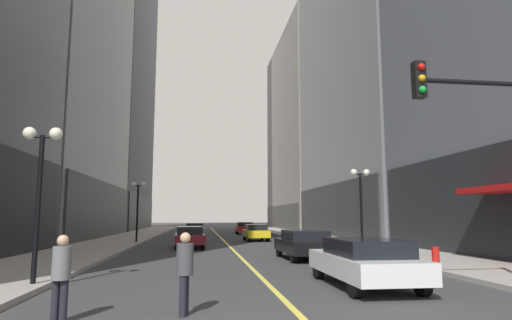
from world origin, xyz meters
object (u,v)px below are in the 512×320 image
at_px(car_red, 244,227).
at_px(pedestrian_in_grey_suit, 61,271).
at_px(pedestrian_with_orange_bag, 185,267).
at_px(car_black, 304,243).
at_px(car_yellow, 256,232).
at_px(street_lamp_left_far, 138,198).
at_px(car_maroon, 190,236).
at_px(street_lamp_left_near, 41,169).
at_px(fire_hydrant_right, 436,257).
at_px(car_white, 364,260).
at_px(street_lamp_right_mid, 361,191).
at_px(car_grey, 194,229).
at_px(traffic_light_near_right, 505,142).

height_order(car_red, pedestrian_in_grey_suit, pedestrian_in_grey_suit).
bearing_deg(pedestrian_with_orange_bag, car_black, 64.47).
bearing_deg(car_yellow, car_black, -89.09).
distance_m(pedestrian_with_orange_bag, street_lamp_left_far, 23.25).
distance_m(car_maroon, street_lamp_left_near, 15.59).
bearing_deg(car_yellow, car_red, 87.92).
height_order(car_maroon, car_yellow, same).
distance_m(car_red, fire_hydrant_right, 33.11).
bearing_deg(car_white, pedestrian_with_orange_bag, -149.55).
xyz_separation_m(car_yellow, pedestrian_in_grey_suit, (-7.06, -26.00, 0.21)).
bearing_deg(street_lamp_right_mid, fire_hydrant_right, -85.31).
xyz_separation_m(car_black, fire_hydrant_right, (4.12, -3.91, -0.32)).
bearing_deg(fire_hydrant_right, car_maroon, 128.51).
bearing_deg(car_white, car_grey, 99.53).
relative_size(car_black, car_maroon, 0.89).
distance_m(car_red, street_lamp_left_far, 19.41).
bearing_deg(car_yellow, pedestrian_with_orange_bag, -100.57).
xyz_separation_m(car_red, traffic_light_near_right, (2.31, -39.00, 3.02)).
bearing_deg(traffic_light_near_right, car_red, 93.39).
distance_m(car_black, pedestrian_in_grey_suit, 13.06).
height_order(pedestrian_in_grey_suit, fire_hydrant_right, pedestrian_in_grey_suit).
relative_size(car_black, car_grey, 0.93).
distance_m(car_yellow, traffic_light_near_right, 25.53).
bearing_deg(car_red, pedestrian_in_grey_suit, -100.75).
height_order(car_grey, pedestrian_with_orange_bag, pedestrian_with_orange_bag).
bearing_deg(car_red, street_lamp_left_near, -104.74).
height_order(traffic_light_near_right, fire_hydrant_right, traffic_light_near_right).
bearing_deg(street_lamp_left_near, street_lamp_left_far, 90.00).
relative_size(pedestrian_with_orange_bag, fire_hydrant_right, 2.02).
xyz_separation_m(car_white, car_maroon, (-5.17, 15.72, -0.00)).
relative_size(car_black, street_lamp_left_far, 0.96).
relative_size(car_maroon, pedestrian_with_orange_bag, 2.96).
distance_m(car_red, pedestrian_in_grey_suit, 40.52).
distance_m(car_white, car_grey, 30.57).
distance_m(car_black, traffic_light_near_right, 10.78).
relative_size(street_lamp_left_near, street_lamp_left_far, 1.00).
bearing_deg(traffic_light_near_right, car_white, 139.95).
height_order(car_red, street_lamp_right_mid, street_lamp_right_mid).
relative_size(car_black, pedestrian_in_grey_suit, 2.66).
distance_m(pedestrian_with_orange_bag, pedestrian_in_grey_suit, 2.27).
bearing_deg(street_lamp_right_mid, pedestrian_in_grey_suit, -129.98).
bearing_deg(street_lamp_right_mid, street_lamp_left_near, -144.64).
bearing_deg(pedestrian_in_grey_suit, street_lamp_right_mid, 50.02).
height_order(car_white, street_lamp_left_near, street_lamp_left_near).
height_order(car_white, traffic_light_near_right, traffic_light_near_right).
relative_size(car_white, car_red, 1.04).
distance_m(car_white, car_yellow, 22.88).
distance_m(car_black, car_grey, 23.05).
bearing_deg(pedestrian_with_orange_bag, street_lamp_left_far, 100.29).
bearing_deg(car_black, fire_hydrant_right, -43.48).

